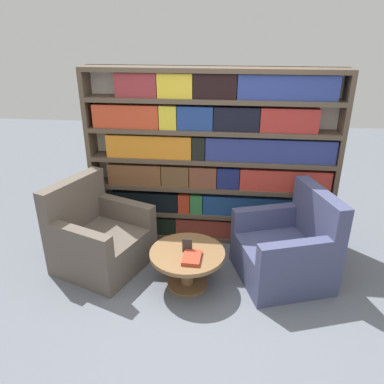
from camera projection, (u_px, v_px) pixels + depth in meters
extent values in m
plane|color=slate|center=(200.00, 307.00, 3.44)|extent=(14.00, 14.00, 0.00)
cube|color=silver|center=(211.00, 156.00, 4.30)|extent=(2.77, 0.05, 1.98)
cube|color=brown|center=(94.00, 155.00, 4.33)|extent=(0.05, 0.30, 1.98)
cube|color=brown|center=(336.00, 164.00, 4.05)|extent=(0.05, 0.30, 1.98)
cube|color=brown|center=(209.00, 234.00, 4.58)|extent=(2.67, 0.30, 0.05)
cube|color=brown|center=(210.00, 212.00, 4.46)|extent=(2.67, 0.30, 0.05)
cube|color=brown|center=(210.00, 187.00, 4.32)|extent=(2.67, 0.30, 0.05)
cube|color=brown|center=(211.00, 160.00, 4.19)|extent=(2.67, 0.30, 0.05)
cube|color=brown|center=(211.00, 131.00, 4.06)|extent=(2.67, 0.30, 0.05)
cube|color=brown|center=(212.00, 100.00, 3.92)|extent=(2.67, 0.30, 0.05)
cube|color=brown|center=(213.00, 69.00, 3.80)|extent=(2.67, 0.30, 0.05)
cube|color=black|center=(140.00, 222.00, 4.59)|extent=(0.90, 0.20, 0.22)
cube|color=maroon|center=(206.00, 225.00, 4.51)|extent=(0.71, 0.20, 0.22)
cube|color=gold|center=(242.00, 227.00, 4.47)|extent=(0.13, 0.20, 0.22)
cube|color=#194D2F|center=(273.00, 229.00, 4.43)|extent=(0.58, 0.20, 0.22)
cube|color=black|center=(146.00, 199.00, 4.46)|extent=(0.78, 0.20, 0.23)
cube|color=#B7321C|center=(185.00, 201.00, 4.41)|extent=(0.13, 0.20, 0.23)
cube|color=#2E7439|center=(197.00, 202.00, 4.39)|extent=(0.14, 0.20, 0.23)
cube|color=navy|center=(250.00, 204.00, 4.33)|extent=(1.07, 0.20, 0.23)
cube|color=brown|center=(312.00, 207.00, 4.26)|extent=(0.32, 0.20, 0.23)
cube|color=brown|center=(136.00, 173.00, 4.33)|extent=(0.61, 0.20, 0.24)
cube|color=brown|center=(176.00, 174.00, 4.28)|extent=(0.31, 0.20, 0.24)
cube|color=brown|center=(203.00, 175.00, 4.25)|extent=(0.30, 0.20, 0.24)
cube|color=navy|center=(228.00, 176.00, 4.22)|extent=(0.25, 0.20, 0.24)
cube|color=#B13329|center=(284.00, 179.00, 4.16)|extent=(0.98, 0.20, 0.24)
cube|color=orange|center=(150.00, 145.00, 4.17)|extent=(0.95, 0.20, 0.25)
cube|color=black|center=(199.00, 147.00, 4.12)|extent=(0.14, 0.20, 0.25)
cube|color=navy|center=(270.00, 149.00, 4.04)|extent=(1.37, 0.20, 0.25)
cube|color=#C14024|center=(127.00, 115.00, 4.06)|extent=(0.72, 0.20, 0.25)
cube|color=gold|center=(169.00, 116.00, 4.02)|extent=(0.19, 0.20, 0.25)
cube|color=navy|center=(196.00, 117.00, 3.99)|extent=(0.38, 0.20, 0.25)
cube|color=black|center=(236.00, 118.00, 3.94)|extent=(0.48, 0.20, 0.25)
cube|color=#A32C27|center=(289.00, 119.00, 3.89)|extent=(0.59, 0.20, 0.25)
cube|color=maroon|center=(137.00, 84.00, 3.92)|extent=(0.44, 0.20, 0.25)
cube|color=gold|center=(176.00, 85.00, 3.88)|extent=(0.36, 0.20, 0.25)
cube|color=black|center=(215.00, 86.00, 3.83)|extent=(0.44, 0.20, 0.25)
cube|color=navy|center=(287.00, 87.00, 3.76)|extent=(0.99, 0.20, 0.25)
cube|color=brown|center=(104.00, 249.00, 3.97)|extent=(1.07, 1.07, 0.39)
cube|color=brown|center=(74.00, 203.00, 3.92)|extent=(0.43, 0.83, 0.54)
cube|color=brown|center=(81.00, 241.00, 3.52)|extent=(0.68, 0.36, 0.24)
cube|color=brown|center=(127.00, 211.00, 4.10)|extent=(0.68, 0.36, 0.24)
cube|color=#42476B|center=(281.00, 260.00, 3.78)|extent=(1.04, 1.05, 0.39)
cube|color=#42476B|center=(318.00, 216.00, 3.66)|extent=(0.40, 0.83, 0.54)
cube|color=#42476B|center=(264.00, 217.00, 3.96)|extent=(0.68, 0.33, 0.24)
cube|color=#42476B|center=(294.00, 254.00, 3.32)|extent=(0.68, 0.33, 0.24)
cylinder|color=brown|center=(187.00, 270.00, 3.66)|extent=(0.13, 0.13, 0.35)
cylinder|color=brown|center=(187.00, 283.00, 3.73)|extent=(0.40, 0.40, 0.03)
cylinder|color=brown|center=(187.00, 253.00, 3.58)|extent=(0.73, 0.73, 0.04)
cube|color=black|center=(187.00, 251.00, 3.57)|extent=(0.06, 0.06, 0.01)
cube|color=#2D2D2D|center=(187.00, 245.00, 3.55)|extent=(0.09, 0.01, 0.14)
cube|color=#B73823|center=(192.00, 258.00, 3.45)|extent=(0.17, 0.25, 0.04)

